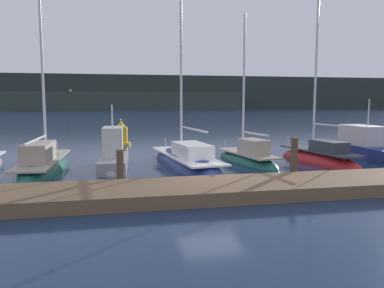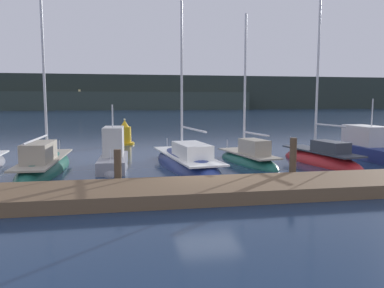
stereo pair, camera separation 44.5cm
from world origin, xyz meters
name	(u,v)px [view 1 (the left image)]	position (x,y,z in m)	size (l,w,h in m)	color
ground_plane	(210,184)	(0.00, 0.00, 0.00)	(400.00, 400.00, 0.00)	#192D4C
dock	(223,189)	(0.00, -1.78, 0.23)	(27.87, 2.80, 0.45)	brown
mooring_pile_1	(120,170)	(-3.49, -0.13, 0.75)	(0.28, 0.28, 1.49)	#4C3D2D
mooring_pile_2	(294,160)	(3.49, -0.13, 0.90)	(0.28, 0.28, 1.81)	#4C3D2D
sailboat_berth_2	(44,168)	(-6.97, 4.16, 0.15)	(1.97, 7.93, 11.63)	#195647
motorboat_berth_3	(113,162)	(-3.79, 4.36, 0.32)	(1.56, 4.59, 3.75)	gray
sailboat_berth_4	(186,165)	(-0.22, 4.09, 0.11)	(3.21, 8.59, 10.56)	navy
sailboat_berth_5	(247,160)	(3.21, 4.58, 0.17)	(2.52, 5.75, 8.37)	#195647
sailboat_berth_6	(319,161)	(6.95, 3.81, 0.13)	(2.53, 6.31, 9.33)	red
motorboat_berth_7	(367,152)	(10.77, 5.11, 0.31)	(2.18, 6.26, 3.99)	navy
channel_buoy	(121,135)	(-3.22, 14.40, 0.74)	(1.41, 1.41, 1.98)	gold
hillside_backdrop	(112,94)	(-4.54, 134.99, 6.02)	(240.00, 23.00, 13.08)	#28332D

